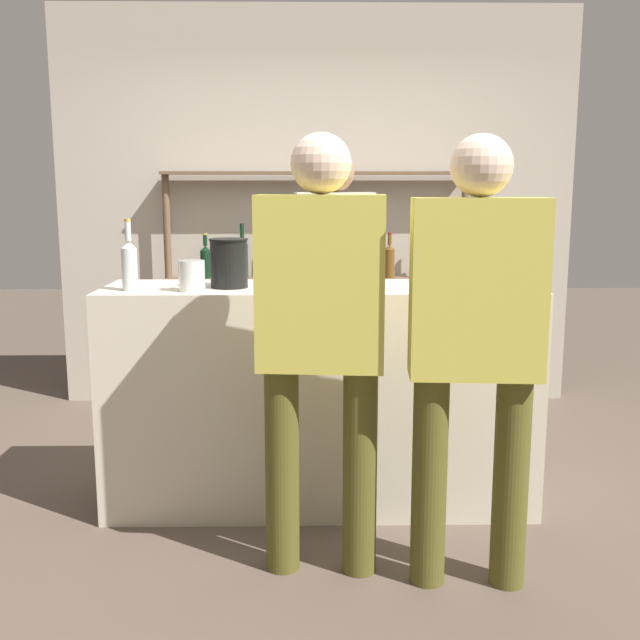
{
  "coord_description": "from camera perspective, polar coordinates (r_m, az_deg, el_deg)",
  "views": [
    {
      "loc": [
        -0.06,
        -3.56,
        1.56
      ],
      "look_at": [
        0.0,
        0.0,
        0.93
      ],
      "focal_mm": 42.0,
      "sensor_mm": 36.0,
      "label": 1
    }
  ],
  "objects": [
    {
      "name": "bar_counter",
      "position": [
        3.7,
        0.0,
        -5.83
      ],
      "size": [
        2.07,
        0.57,
        1.09
      ],
      "primitive_type": "cube",
      "color": "beige",
      "rests_on": "ground_plane"
    },
    {
      "name": "back_shelf",
      "position": [
        5.28,
        -0.49,
        5.18
      ],
      "size": [
        2.13,
        0.18,
        1.67
      ],
      "color": "brown",
      "rests_on": "ground_plane"
    },
    {
      "name": "counter_bottle_2",
      "position": [
        3.45,
        -0.16,
        4.55
      ],
      "size": [
        0.08,
        0.08,
        0.35
      ],
      "color": "silver",
      "rests_on": "bar_counter"
    },
    {
      "name": "back_wall",
      "position": [
        5.44,
        -0.33,
        8.41
      ],
      "size": [
        3.67,
        0.12,
        2.8
      ],
      "primitive_type": "cube",
      "color": "#B2A899",
      "rests_on": "ground_plane"
    },
    {
      "name": "ice_bucket",
      "position": [
        3.56,
        -6.95,
        4.33
      ],
      "size": [
        0.19,
        0.19,
        0.23
      ],
      "color": "black",
      "rests_on": "bar_counter"
    },
    {
      "name": "counter_bottle_0",
      "position": [
        3.72,
        11.34,
        4.47
      ],
      "size": [
        0.08,
        0.08,
        0.31
      ],
      "color": "#0F1956",
      "rests_on": "bar_counter"
    },
    {
      "name": "ground_plane",
      "position": [
        3.88,
        0.0,
        -13.59
      ],
      "size": [
        16.0,
        16.0,
        0.0
      ],
      "primitive_type": "plane",
      "color": "brown"
    },
    {
      "name": "cork_jar",
      "position": [
        3.46,
        -9.76,
        3.32
      ],
      "size": [
        0.12,
        0.12,
        0.14
      ],
      "color": "silver",
      "rests_on": "bar_counter"
    },
    {
      "name": "customer_right",
      "position": [
        2.88,
        11.75,
        -0.89
      ],
      "size": [
        0.51,
        0.25,
        1.75
      ],
      "rotation": [
        0.0,
        0.0,
        1.5
      ],
      "color": "brown",
      "rests_on": "ground_plane"
    },
    {
      "name": "counter_bottle_1",
      "position": [
        3.54,
        -14.32,
        4.17
      ],
      "size": [
        0.07,
        0.07,
        0.33
      ],
      "color": "silver",
      "rests_on": "bar_counter"
    },
    {
      "name": "wine_glass",
      "position": [
        3.79,
        8.49,
        4.84
      ],
      "size": [
        0.07,
        0.07,
        0.17
      ],
      "color": "silver",
      "rests_on": "bar_counter"
    },
    {
      "name": "server_behind_counter",
      "position": [
        4.38,
        1.07,
        3.28
      ],
      "size": [
        0.47,
        0.24,
        1.76
      ],
      "rotation": [
        0.0,
        0.0,
        -1.46
      ],
      "color": "#575347",
      "rests_on": "ground_plane"
    },
    {
      "name": "customer_center",
      "position": [
        2.92,
        0.07,
        -0.38
      ],
      "size": [
        0.51,
        0.26,
        1.76
      ],
      "rotation": [
        0.0,
        0.0,
        1.48
      ],
      "color": "brown",
      "rests_on": "ground_plane"
    }
  ]
}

